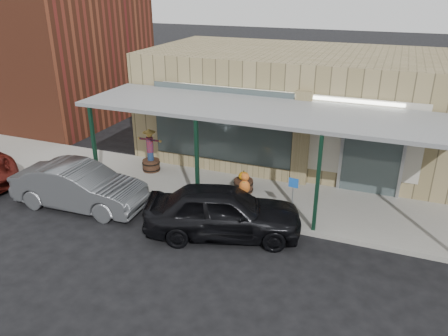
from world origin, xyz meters
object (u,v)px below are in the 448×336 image
at_px(barrel_scarecrow, 151,157).
at_px(handicap_sign, 293,194).
at_px(barrel_pumpkin, 243,184).
at_px(car_grey, 80,186).
at_px(parked_sedan, 223,211).

bearing_deg(barrel_scarecrow, handicap_sign, -24.18).
relative_size(barrel_pumpkin, car_grey, 0.18).
bearing_deg(barrel_pumpkin, barrel_scarecrow, 173.86).
height_order(barrel_scarecrow, barrel_pumpkin, barrel_scarecrow).
distance_m(barrel_pumpkin, handicap_sign, 2.45).
distance_m(barrel_scarecrow, parked_sedan, 5.00).
xyz_separation_m(barrel_scarecrow, parked_sedan, (4.04, -2.94, 0.04)).
bearing_deg(handicap_sign, parked_sedan, -139.13).
bearing_deg(handicap_sign, barrel_scarecrow, 168.42).
bearing_deg(barrel_scarecrow, barrel_pumpkin, -13.36).
distance_m(barrel_pumpkin, parked_sedan, 2.57).
bearing_deg(handicap_sign, barrel_pumpkin, 150.99).
distance_m(barrel_pumpkin, car_grey, 5.26).
height_order(barrel_pumpkin, car_grey, car_grey).
xyz_separation_m(barrel_scarecrow, car_grey, (-0.78, -3.04, 0.01)).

